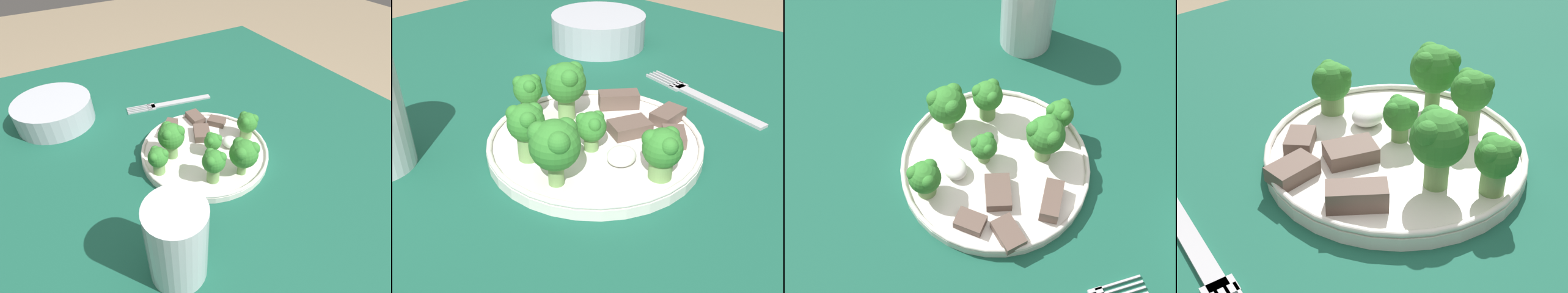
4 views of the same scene
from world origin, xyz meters
The scene contains 15 objects.
table centered at (0.00, 0.00, 0.67)m, with size 1.12×1.11×0.77m.
dinner_plate centered at (0.03, -0.07, 0.78)m, with size 0.24×0.24×0.02m.
fork centered at (0.22, -0.09, 0.78)m, with size 0.06×0.20×0.00m.
cream_bowl centered at (0.28, 0.15, 0.80)m, with size 0.16×0.16×0.05m.
broccoli_floret_near_rim_left centered at (0.02, 0.03, 0.82)m, with size 0.04×0.03×0.05m.
broccoli_floret_center_left centered at (0.01, -0.08, 0.81)m, with size 0.03×0.03×0.04m.
broccoli_floret_back_left centered at (-0.06, -0.09, 0.83)m, with size 0.05×0.05×0.07m.
broccoli_floret_front_left centered at (0.02, -0.16, 0.82)m, with size 0.04×0.04×0.05m.
broccoli_floret_center_back centered at (0.04, -0.01, 0.83)m, with size 0.05×0.05×0.07m.
broccoli_floret_mid_cluster centered at (-0.05, -0.04, 0.83)m, with size 0.04×0.04×0.06m.
meat_slice_front_slice centered at (0.08, -0.13, 0.79)m, with size 0.04×0.04×0.01m.
meat_slice_middle_slice centered at (0.12, -0.10, 0.79)m, with size 0.04×0.03×0.01m.
meat_slice_rear_slice centered at (0.07, -0.09, 0.79)m, with size 0.05×0.05×0.01m.
meat_slice_edge_slice centered at (0.11, -0.04, 0.80)m, with size 0.05×0.05×0.02m.
sauce_dollop centered at (0.01, -0.12, 0.79)m, with size 0.03×0.03×0.02m.
Camera 2 is at (-0.29, -0.36, 1.06)m, focal length 42.00 mm.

